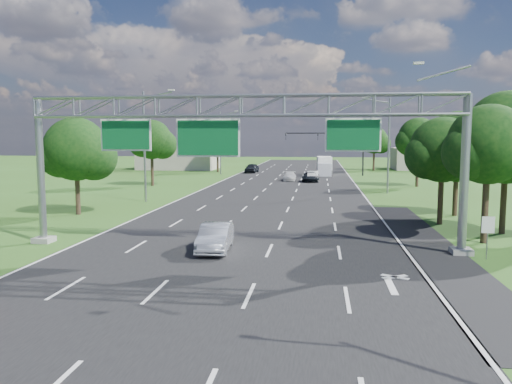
% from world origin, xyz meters
% --- Properties ---
extents(ground, '(220.00, 220.00, 0.00)m').
position_xyz_m(ground, '(0.00, 30.00, 0.00)').
color(ground, '#2D5018').
rests_on(ground, ground).
extents(road, '(18.00, 180.00, 0.02)m').
position_xyz_m(road, '(0.00, 30.00, 0.00)').
color(road, black).
rests_on(road, ground).
extents(road_flare, '(3.00, 30.00, 0.02)m').
position_xyz_m(road_flare, '(10.20, 14.00, 0.00)').
color(road_flare, black).
rests_on(road_flare, ground).
extents(sign_gantry, '(23.50, 1.00, 9.56)m').
position_xyz_m(sign_gantry, '(0.33, 12.00, 6.89)').
color(sign_gantry, gray).
rests_on(sign_gantry, ground).
extents(regulatory_sign, '(0.60, 0.08, 2.10)m').
position_xyz_m(regulatory_sign, '(12.40, 10.98, 1.51)').
color(regulatory_sign, gray).
rests_on(regulatory_sign, ground).
extents(traffic_signal, '(12.21, 0.24, 7.00)m').
position_xyz_m(traffic_signal, '(7.48, 65.00, 5.17)').
color(traffic_signal, black).
rests_on(traffic_signal, ground).
extents(streetlight_l_near, '(2.97, 0.22, 10.16)m').
position_xyz_m(streetlight_l_near, '(-11.30, 30.00, 5.58)').
color(streetlight_l_near, gray).
rests_on(streetlight_l_near, ground).
extents(streetlight_l_far, '(2.97, 0.22, 10.16)m').
position_xyz_m(streetlight_l_far, '(-11.30, 65.00, 5.58)').
color(streetlight_l_far, gray).
rests_on(streetlight_l_far, ground).
extents(streetlight_r_mid, '(2.97, 0.22, 10.16)m').
position_xyz_m(streetlight_r_mid, '(11.30, 40.00, 5.58)').
color(streetlight_r_mid, gray).
rests_on(streetlight_r_mid, ground).
extents(tree_cluster_right, '(9.91, 14.60, 8.68)m').
position_xyz_m(tree_cluster_right, '(14.80, 19.19, 5.31)').
color(tree_cluster_right, '#2D2116').
rests_on(tree_cluster_right, ground).
extents(tree_verge_la, '(5.76, 4.80, 7.40)m').
position_xyz_m(tree_verge_la, '(-13.92, 22.04, 4.76)').
color(tree_verge_la, '#2D2116').
rests_on(tree_verge_la, ground).
extents(tree_verge_lb, '(5.76, 4.80, 8.06)m').
position_xyz_m(tree_verge_lb, '(-15.92, 45.04, 5.41)').
color(tree_verge_lb, '#2D2116').
rests_on(tree_verge_lb, ground).
extents(tree_verge_lc, '(5.76, 4.80, 7.62)m').
position_xyz_m(tree_verge_lc, '(-12.92, 70.04, 4.98)').
color(tree_verge_lc, '#2D2116').
rests_on(tree_verge_lc, ground).
extents(tree_verge_rd, '(5.76, 4.80, 8.28)m').
position_xyz_m(tree_verge_rd, '(16.08, 48.04, 5.63)').
color(tree_verge_rd, '#2D2116').
rests_on(tree_verge_rd, ground).
extents(tree_verge_re, '(5.76, 4.80, 7.84)m').
position_xyz_m(tree_verge_re, '(14.08, 78.04, 5.20)').
color(tree_verge_re, '#2D2116').
rests_on(tree_verge_re, ground).
extents(building_left, '(14.00, 10.00, 5.00)m').
position_xyz_m(building_left, '(-22.00, 78.00, 2.50)').
color(building_left, '#A29888').
rests_on(building_left, ground).
extents(building_right, '(12.00, 9.00, 4.00)m').
position_xyz_m(building_right, '(24.00, 82.00, 2.00)').
color(building_right, '#A29888').
rests_on(building_right, ground).
extents(silver_sedan, '(1.76, 4.36, 1.41)m').
position_xyz_m(silver_sedan, '(-1.00, 11.21, 0.70)').
color(silver_sedan, '#B4B8C1').
rests_on(silver_sedan, ground).
extents(car_queue_a, '(1.69, 4.06, 1.17)m').
position_xyz_m(car_queue_a, '(0.26, 54.75, 0.59)').
color(car_queue_a, silver).
rests_on(car_queue_a, ground).
extents(car_queue_b, '(2.26, 4.75, 1.31)m').
position_xyz_m(car_queue_b, '(3.18, 53.37, 0.66)').
color(car_queue_b, black).
rests_on(car_queue_b, ground).
extents(car_queue_c, '(2.17, 4.72, 1.57)m').
position_xyz_m(car_queue_c, '(-7.01, 69.38, 0.78)').
color(car_queue_c, black).
rests_on(car_queue_c, ground).
extents(car_queue_d, '(1.57, 4.22, 1.38)m').
position_xyz_m(car_queue_d, '(3.43, 53.64, 0.69)').
color(car_queue_d, silver).
rests_on(car_queue_d, ground).
extents(box_truck, '(2.46, 7.66, 2.87)m').
position_xyz_m(box_truck, '(5.06, 66.21, 1.38)').
color(box_truck, white).
rests_on(box_truck, ground).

